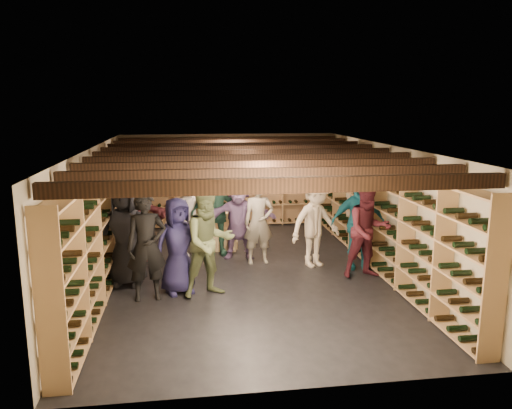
{
  "coord_description": "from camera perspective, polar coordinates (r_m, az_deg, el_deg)",
  "views": [
    {
      "loc": [
        -1.09,
        -8.99,
        3.17
      ],
      "look_at": [
        0.2,
        0.2,
        1.29
      ],
      "focal_mm": 35.0,
      "sensor_mm": 36.0,
      "label": 1
    }
  ],
  "objects": [
    {
      "name": "wine_rack_left",
      "position": [
        9.35,
        -16.91,
        -1.99
      ],
      "size": [
        0.32,
        7.5,
        2.15
      ],
      "color": "tan",
      "rests_on": "ground"
    },
    {
      "name": "person_9",
      "position": [
        10.54,
        -7.69,
        -1.11
      ],
      "size": [
        1.32,
        1.03,
        1.79
      ],
      "primitive_type": "imported",
      "rotation": [
        0.0,
        0.0,
        0.36
      ],
      "color": "beige",
      "rests_on": "ground"
    },
    {
      "name": "crate_stack_left",
      "position": [
        11.72,
        -4.08,
        -2.55
      ],
      "size": [
        0.57,
        0.46,
        0.68
      ],
      "rotation": [
        0.0,
        0.0,
        0.28
      ],
      "color": "tan",
      "rests_on": "ground"
    },
    {
      "name": "ceiling_joists",
      "position": [
        9.11,
        -1.1,
        5.72
      ],
      "size": [
        5.4,
        7.12,
        0.18
      ],
      "color": "black",
      "rests_on": "ground"
    },
    {
      "name": "walls",
      "position": [
        9.27,
        -1.08,
        -0.81
      ],
      "size": [
        5.52,
        8.02,
        2.4
      ],
      "color": "#B6AB8D",
      "rests_on": "ground"
    },
    {
      "name": "person_3",
      "position": [
        9.84,
        6.82,
        -2.12
      ],
      "size": [
        1.29,
        1.04,
        1.75
      ],
      "primitive_type": "imported",
      "rotation": [
        0.0,
        0.0,
        0.4
      ],
      "color": "beige",
      "rests_on": "ground"
    },
    {
      "name": "person_2",
      "position": [
        8.3,
        -5.39,
        -4.34
      ],
      "size": [
        1.07,
        0.95,
        1.83
      ],
      "primitive_type": "imported",
      "rotation": [
        0.0,
        0.0,
        0.34
      ],
      "color": "#57643E",
      "rests_on": "ground"
    },
    {
      "name": "person_4",
      "position": [
        9.87,
        11.58,
        -2.11
      ],
      "size": [
        1.1,
        0.57,
        1.79
      ],
      "primitive_type": "imported",
      "rotation": [
        0.0,
        0.0,
        -0.14
      ],
      "color": "#186878",
      "rests_on": "ground"
    },
    {
      "name": "ceiling",
      "position": [
        9.09,
        -1.11,
        6.6
      ],
      "size": [
        5.5,
        8.0,
        0.01
      ],
      "primitive_type": "cube",
      "color": "beige",
      "rests_on": "walls"
    },
    {
      "name": "ground",
      "position": [
        9.6,
        -1.05,
        -7.83
      ],
      "size": [
        8.0,
        8.0,
        0.0
      ],
      "primitive_type": "plane",
      "color": "black",
      "rests_on": "ground"
    },
    {
      "name": "person_5",
      "position": [
        10.41,
        -13.83,
        -1.55
      ],
      "size": [
        1.65,
        0.55,
        1.77
      ],
      "primitive_type": "imported",
      "rotation": [
        0.0,
        0.0,
        0.01
      ],
      "color": "brown",
      "rests_on": "ground"
    },
    {
      "name": "person_7",
      "position": [
        9.97,
        0.3,
        -2.07
      ],
      "size": [
        0.63,
        0.44,
        1.68
      ],
      "primitive_type": "imported",
      "rotation": [
        0.0,
        0.0,
        0.06
      ],
      "color": "gray",
      "rests_on": "ground"
    },
    {
      "name": "person_6",
      "position": [
        8.52,
        -8.9,
        -4.68
      ],
      "size": [
        0.93,
        0.77,
        1.65
      ],
      "primitive_type": "imported",
      "rotation": [
        0.0,
        0.0,
        0.35
      ],
      "color": "#1B193F",
      "rests_on": "ground"
    },
    {
      "name": "person_11",
      "position": [
        10.33,
        -1.99,
        -1.57
      ],
      "size": [
        1.62,
        0.71,
        1.68
      ],
      "primitive_type": "imported",
      "rotation": [
        0.0,
        0.0,
        -0.14
      ],
      "color": "slate",
      "rests_on": "ground"
    },
    {
      "name": "person_8",
      "position": [
        9.37,
        12.69,
        -2.89
      ],
      "size": [
        0.91,
        0.74,
        1.79
      ],
      "primitive_type": "imported",
      "rotation": [
        0.0,
        0.0,
        0.07
      ],
      "color": "#4F1A23",
      "rests_on": "ground"
    },
    {
      "name": "crate_stack_right",
      "position": [
        11.01,
        -3.68,
        -4.38
      ],
      "size": [
        0.55,
        0.4,
        0.34
      ],
      "rotation": [
        0.0,
        0.0,
        -0.16
      ],
      "color": "tan",
      "rests_on": "ground"
    },
    {
      "name": "person_10",
      "position": [
        10.56,
        -4.71,
        -1.09
      ],
      "size": [
        1.08,
        0.57,
        1.77
      ],
      "primitive_type": "imported",
      "rotation": [
        0.0,
        0.0,
        0.14
      ],
      "color": "#264F3F",
      "rests_on": "ground"
    },
    {
      "name": "crate_loose",
      "position": [
        11.23,
        -3.4,
        -4.51
      ],
      "size": [
        0.54,
        0.39,
        0.17
      ],
      "primitive_type": "cube",
      "rotation": [
        0.0,
        0.0,
        -0.13
      ],
      "color": "tan",
      "rests_on": "ground"
    },
    {
      "name": "person_0",
      "position": [
        9.06,
        -14.69,
        -3.26
      ],
      "size": [
        0.99,
        0.72,
        1.85
      ],
      "primitive_type": "imported",
      "rotation": [
        0.0,
        0.0,
        -0.16
      ],
      "color": "black",
      "rests_on": "ground"
    },
    {
      "name": "wine_rack_back",
      "position": [
        13.04,
        -3.11,
        2.2
      ],
      "size": [
        4.7,
        0.3,
        2.15
      ],
      "color": "tan",
      "rests_on": "ground"
    },
    {
      "name": "person_1",
      "position": [
        8.3,
        -12.4,
        -4.72
      ],
      "size": [
        0.7,
        0.51,
        1.79
      ],
      "primitive_type": "imported",
      "rotation": [
        0.0,
        0.0,
        0.13
      ],
      "color": "black",
      "rests_on": "ground"
    },
    {
      "name": "wine_rack_right",
      "position": [
        9.93,
        13.81,
        -1.06
      ],
      "size": [
        0.32,
        7.5,
        2.15
      ],
      "color": "tan",
      "rests_on": "ground"
    }
  ]
}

